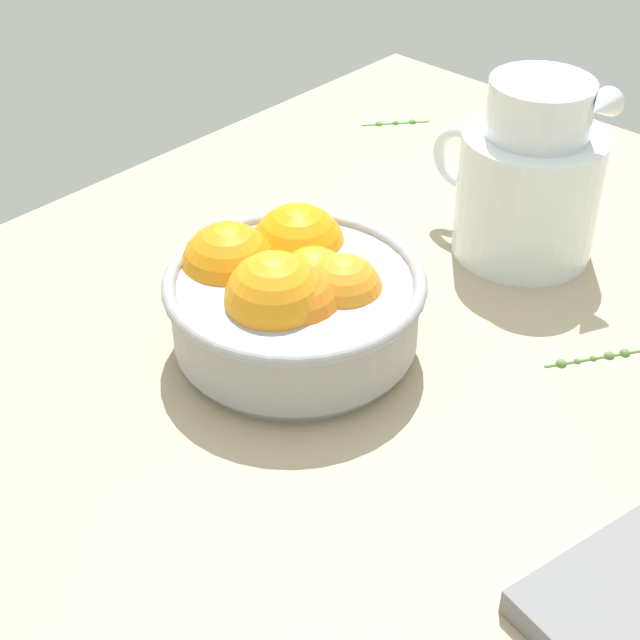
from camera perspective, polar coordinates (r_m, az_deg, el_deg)
name	(u,v)px	position (r cm, az deg, el deg)	size (l,w,h in cm)	color
ground_plane	(342,442)	(78.68, 1.29, -7.10)	(127.46, 93.85, 3.00)	tan
fruit_bowl	(291,297)	(82.95, -1.73, 1.37)	(22.17, 22.17, 11.18)	#99999E
juice_pitcher	(527,190)	(97.28, 12.01, 7.44)	(13.86, 18.46, 18.46)	white
herb_sprig_0	(595,357)	(87.29, 15.74, -2.06)	(7.70, 5.15, 0.98)	#517739
herb_sprig_1	(396,122)	(124.30, 4.45, 11.45)	(6.82, 5.65, 0.88)	#459231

